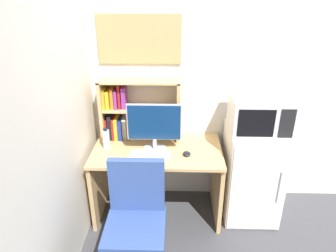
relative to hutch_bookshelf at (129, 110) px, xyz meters
name	(u,v)px	position (x,y,z in m)	size (l,w,h in m)	color
wall_back	(303,79)	(1.64, 0.13, 0.28)	(6.40, 0.04, 2.60)	silver
wall_left	(1,172)	(-0.38, -1.49, 0.28)	(0.04, 4.40, 2.60)	silver
desk	(158,169)	(0.28, -0.23, -0.51)	(1.19, 0.67, 0.73)	tan
hutch_bookshelf	(129,110)	(0.00, 0.00, 0.00)	(0.75, 0.23, 0.59)	tan
monitor	(154,126)	(0.26, -0.25, -0.05)	(0.49, 0.22, 0.45)	#B7B7BC
keyboard	(150,154)	(0.23, -0.35, -0.28)	(0.36, 0.12, 0.02)	silver
computer_mouse	(187,154)	(0.55, -0.34, -0.27)	(0.07, 0.09, 0.03)	black
water_bottle	(106,139)	(-0.19, -0.22, -0.20)	(0.07, 0.07, 0.20)	silver
mini_fridge	(251,173)	(1.18, -0.20, -0.56)	(0.50, 0.56, 0.91)	white
microwave	(259,114)	(1.18, -0.20, 0.06)	(0.50, 0.39, 0.32)	silver
desk_chair	(136,230)	(0.16, -0.93, -0.60)	(0.51, 0.51, 0.95)	black
wall_corkboard	(139,39)	(0.12, 0.09, 0.65)	(0.75, 0.02, 0.43)	tan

